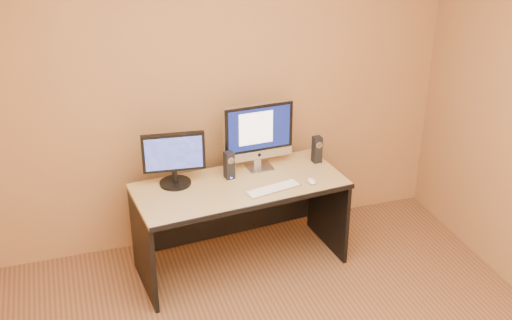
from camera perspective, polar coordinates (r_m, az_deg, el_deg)
name	(u,v)px	position (r m, az deg, el deg)	size (l,w,h in m)	color
walls	(291,220)	(3.07, 3.11, -5.34)	(4.00, 4.00, 2.60)	#96673C
desk	(241,226)	(4.82, -1.38, -5.85)	(1.52, 0.66, 0.70)	tan
imac	(260,137)	(4.76, 0.33, 2.09)	(0.54, 0.20, 0.52)	#B0B0B4
second_monitor	(174,159)	(4.59, -7.31, 0.06)	(0.46, 0.23, 0.40)	black
speaker_left	(229,165)	(4.68, -2.41, -0.46)	(0.06, 0.07, 0.21)	black
speaker_right	(317,149)	(4.94, 5.44, 0.94)	(0.06, 0.07, 0.21)	black
keyboard	(273,189)	(4.56, 1.57, -2.56)	(0.41, 0.11, 0.02)	#B4B3B8
mouse	(311,181)	(4.66, 4.95, -1.87)	(0.06, 0.10, 0.03)	silver
cable_a	(264,163)	(4.93, 0.74, -0.28)	(0.01, 0.01, 0.21)	black
cable_b	(255,163)	(4.93, -0.09, -0.31)	(0.01, 0.01, 0.17)	black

